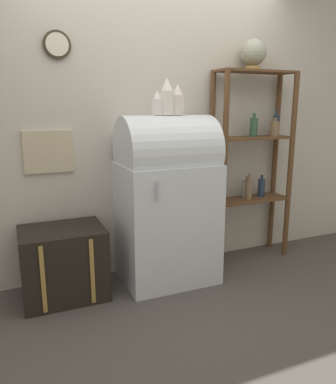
% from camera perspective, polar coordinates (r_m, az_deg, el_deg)
% --- Properties ---
extents(ground_plane, '(12.00, 12.00, 0.00)m').
position_cam_1_polar(ground_plane, '(3.15, 1.69, -14.67)').
color(ground_plane, '#4C4742').
extents(wall_back, '(7.00, 0.09, 2.70)m').
position_cam_1_polar(wall_back, '(3.32, -2.45, 11.06)').
color(wall_back, beige).
rests_on(wall_back, ground_plane).
extents(refrigerator, '(0.77, 0.63, 1.39)m').
position_cam_1_polar(refrigerator, '(3.11, -0.16, -0.98)').
color(refrigerator, silver).
rests_on(refrigerator, ground_plane).
extents(suitcase_trunk, '(0.63, 0.49, 0.55)m').
position_cam_1_polar(suitcase_trunk, '(3.06, -15.64, -10.34)').
color(suitcase_trunk, black).
rests_on(suitcase_trunk, ground_plane).
extents(shelf_unit, '(0.79, 0.28, 1.77)m').
position_cam_1_polar(shelf_unit, '(3.63, 12.81, 5.22)').
color(shelf_unit, brown).
rests_on(shelf_unit, ground_plane).
extents(globe, '(0.23, 0.23, 0.27)m').
position_cam_1_polar(globe, '(3.65, 12.89, 19.89)').
color(globe, '#AD8942').
rests_on(globe, shelf_unit).
extents(vase_left, '(0.08, 0.08, 0.19)m').
position_cam_1_polar(vase_left, '(2.99, -1.68, 13.30)').
color(vase_left, white).
rests_on(vase_left, refrigerator).
extents(vase_center, '(0.11, 0.11, 0.29)m').
position_cam_1_polar(vase_center, '(3.02, -0.08, 14.17)').
color(vase_center, white).
rests_on(vase_center, refrigerator).
extents(vase_right, '(0.11, 0.11, 0.24)m').
position_cam_1_polar(vase_right, '(3.06, 1.46, 13.72)').
color(vase_right, silver).
rests_on(vase_right, refrigerator).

